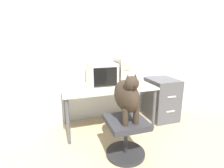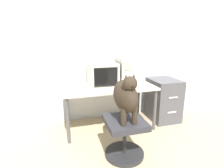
# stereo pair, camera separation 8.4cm
# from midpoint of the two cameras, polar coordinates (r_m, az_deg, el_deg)

# --- Properties ---
(ground_plane) EXTENTS (12.00, 12.00, 0.00)m
(ground_plane) POSITION_cam_midpoint_polar(r_m,az_deg,el_deg) (2.77, 1.99, -16.99)
(ground_plane) COLOR tan
(wall_back) EXTENTS (8.00, 0.05, 2.60)m
(wall_back) POSITION_cam_midpoint_polar(r_m,az_deg,el_deg) (3.13, -2.44, 11.80)
(wall_back) COLOR silver
(wall_back) RESTS_ON ground_plane
(desk) EXTENTS (1.45, 0.73, 0.71)m
(desk) POSITION_cam_midpoint_polar(r_m,az_deg,el_deg) (2.83, -0.20, -2.20)
(desk) COLOR beige
(desk) RESTS_ON ground_plane
(crt_monitor) EXTENTS (0.44, 0.45, 0.36)m
(crt_monitor) POSITION_cam_midpoint_polar(r_m,az_deg,el_deg) (2.84, -2.24, 3.23)
(crt_monitor) COLOR beige
(crt_monitor) RESTS_ON desk
(pc_tower) EXTENTS (0.19, 0.42, 0.44)m
(pc_tower) POSITION_cam_midpoint_polar(r_m,az_deg,el_deg) (2.95, 4.49, 4.45)
(pc_tower) COLOR beige
(pc_tower) RESTS_ON desk
(keyboard) EXTENTS (0.42, 0.17, 0.03)m
(keyboard) POSITION_cam_midpoint_polar(r_m,az_deg,el_deg) (2.57, -0.69, -1.83)
(keyboard) COLOR beige
(keyboard) RESTS_ON desk
(computer_mouse) EXTENTS (0.06, 0.05, 0.03)m
(computer_mouse) POSITION_cam_midpoint_polar(r_m,az_deg,el_deg) (2.63, 5.09, -1.50)
(computer_mouse) COLOR beige
(computer_mouse) RESTS_ON desk
(office_chair) EXTENTS (0.50, 0.50, 0.49)m
(office_chair) POSITION_cam_midpoint_polar(r_m,az_deg,el_deg) (2.28, 5.27, -16.16)
(office_chair) COLOR #262628
(office_chair) RESTS_ON ground_plane
(dog) EXTENTS (0.24, 0.53, 0.59)m
(dog) POSITION_cam_midpoint_polar(r_m,az_deg,el_deg) (2.06, 5.62, -3.77)
(dog) COLOR #33281E
(dog) RESTS_ON office_chair
(filing_cabinet) EXTENTS (0.48, 0.56, 0.75)m
(filing_cabinet) POSITION_cam_midpoint_polar(r_m,az_deg,el_deg) (3.34, 17.09, -4.89)
(filing_cabinet) COLOR #4C4C51
(filing_cabinet) RESTS_ON ground_plane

